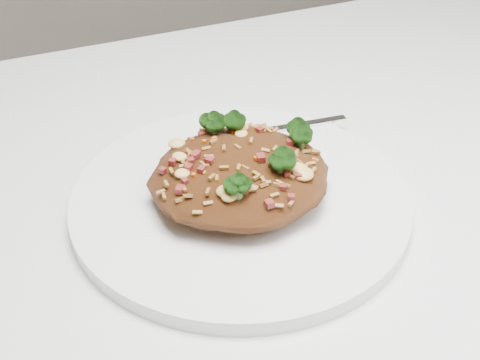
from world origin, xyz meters
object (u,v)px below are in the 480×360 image
at_px(dining_table, 345,270).
at_px(fork, 277,129).
at_px(plate, 240,200).
at_px(fried_rice, 241,168).

height_order(dining_table, fork, fork).
distance_m(plate, fried_rice, 0.03).
xyz_separation_m(plate, fork, (0.07, 0.08, 0.01)).
relative_size(dining_table, plate, 4.10).
bearing_deg(dining_table, fried_rice, 164.42).
distance_m(plate, fork, 0.11).
bearing_deg(plate, fried_rice, 18.19).
bearing_deg(plate, fork, 47.53).
bearing_deg(fried_rice, dining_table, -15.58).
xyz_separation_m(plate, fried_rice, (0.00, 0.00, 0.03)).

